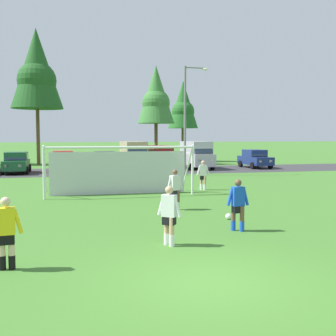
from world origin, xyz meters
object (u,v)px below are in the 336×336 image
at_px(soccer_goal, 119,169).
at_px(parked_car_slot_center, 105,161).
at_px(referee, 6,233).
at_px(parked_car_slot_left, 16,163).
at_px(parked_car_slot_end, 255,159).
at_px(player_striker_near, 203,175).
at_px(parked_car_slot_center_left, 63,161).
at_px(parked_car_slot_center_right, 133,155).
at_px(soccer_ball, 229,216).
at_px(player_defender_far, 175,190).
at_px(player_winger_left, 238,205).
at_px(street_lamp, 187,119).
at_px(parked_car_slot_right, 161,157).
at_px(parked_car_slot_far_right, 196,154).
at_px(player_midfield_center, 169,216).

distance_m(soccer_goal, parked_car_slot_center, 13.91).
relative_size(referee, parked_car_slot_left, 0.39).
relative_size(referee, parked_car_slot_end, 0.39).
bearing_deg(player_striker_near, soccer_goal, -170.87).
distance_m(parked_car_slot_center_left, parked_car_slot_center_right, 6.13).
height_order(player_striker_near, parked_car_slot_center_right, parked_car_slot_center_right).
bearing_deg(referee, parked_car_slot_center, 80.21).
bearing_deg(player_striker_near, soccer_ball, -102.02).
xyz_separation_m(player_striker_near, parked_car_slot_end, (9.95, 14.35, 0.05)).
bearing_deg(player_defender_far, player_winger_left, -76.85).
height_order(parked_car_slot_center_left, parked_car_slot_center_right, parked_car_slot_center_right).
bearing_deg(parked_car_slot_center_right, parked_car_slot_center_left, 179.92).
bearing_deg(street_lamp, soccer_ball, -101.14).
bearing_deg(player_winger_left, player_striker_near, 77.83).
xyz_separation_m(player_defender_far, player_winger_left, (0.97, -4.15, 0.00)).
bearing_deg(parked_car_slot_end, player_defender_far, -123.06).
bearing_deg(parked_car_slot_right, player_winger_left, -96.82).
bearing_deg(parked_car_slot_end, soccer_ball, -117.49).
distance_m(parked_car_slot_center_left, street_lamp, 11.67).
bearing_deg(player_striker_near, parked_car_slot_center, 108.03).
distance_m(soccer_goal, player_striker_near, 4.84).
distance_m(player_winger_left, parked_car_slot_far_right, 25.15).
height_order(player_midfield_center, parked_car_slot_right, parked_car_slot_right).
height_order(soccer_ball, parked_car_slot_center, parked_car_slot_center).
relative_size(player_midfield_center, parked_car_slot_center_left, 0.39).
xyz_separation_m(player_striker_near, street_lamp, (1.59, 8.75, 3.46)).
distance_m(player_defender_far, parked_car_slot_center_left, 21.12).
distance_m(player_striker_near, player_winger_left, 10.05).
distance_m(soccer_ball, parked_car_slot_far_right, 23.38).
bearing_deg(street_lamp, parked_car_slot_center_left, 146.40).
height_order(soccer_goal, street_lamp, street_lamp).
xyz_separation_m(referee, parked_car_slot_center, (4.37, 25.30, 0.05)).
relative_size(referee, parked_car_slot_center, 0.39).
bearing_deg(parked_car_slot_far_right, parked_car_slot_center_left, 178.01).
bearing_deg(parked_car_slot_end, soccer_goal, -134.21).
relative_size(player_winger_left, parked_car_slot_far_right, 0.34).
bearing_deg(player_winger_left, soccer_goal, 106.21).
relative_size(parked_car_slot_left, parked_car_slot_far_right, 0.87).
xyz_separation_m(soccer_ball, player_midfield_center, (-2.91, -2.94, 0.71)).
distance_m(referee, parked_car_slot_end, 32.38).
relative_size(player_midfield_center, parked_car_slot_center, 0.39).
distance_m(player_striker_near, parked_car_slot_end, 17.46).
xyz_separation_m(soccer_goal, parked_car_slot_end, (14.70, 15.11, -0.42)).
height_order(player_striker_near, player_midfield_center, same).
relative_size(referee, parked_car_slot_center_left, 0.39).
bearing_deg(parked_car_slot_center_right, player_midfield_center, -96.67).
bearing_deg(parked_car_slot_far_right, referee, -115.65).
height_order(parked_car_slot_center_left, parked_car_slot_center, same).
bearing_deg(player_defender_far, parked_car_slot_center, 93.62).
relative_size(player_defender_far, parked_car_slot_center_right, 0.34).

